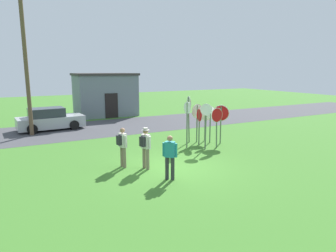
{
  "coord_description": "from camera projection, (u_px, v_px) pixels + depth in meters",
  "views": [
    {
      "loc": [
        -5.87,
        -10.38,
        4.07
      ],
      "look_at": [
        0.94,
        2.43,
        1.3
      ],
      "focal_mm": 31.7,
      "sensor_mm": 36.0,
      "label": 1
    }
  ],
  "objects": [
    {
      "name": "street_asphalt",
      "position": [
        106.0,
        127.0,
        21.22
      ],
      "size": [
        60.0,
        6.4,
        0.01
      ],
      "primitive_type": "cube",
      "color": "#424247",
      "rests_on": "ground"
    },
    {
      "name": "stop_sign_nearest",
      "position": [
        187.0,
        118.0,
        15.34
      ],
      "size": [
        0.07,
        0.62,
        2.44
      ],
      "color": "#51664C",
      "rests_on": "ground"
    },
    {
      "name": "stop_sign_low_front",
      "position": [
        217.0,
        121.0,
        15.41
      ],
      "size": [
        0.76,
        0.15,
        2.12
      ],
      "color": "#51664C",
      "rests_on": "ground"
    },
    {
      "name": "stop_sign_tallest",
      "position": [
        197.0,
        116.0,
        16.65
      ],
      "size": [
        0.79,
        0.15,
        2.17
      ],
      "color": "#51664C",
      "rests_on": "ground"
    },
    {
      "name": "stop_sign_far_back",
      "position": [
        206.0,
        119.0,
        15.16
      ],
      "size": [
        0.45,
        0.46,
        2.37
      ],
      "color": "#51664C",
      "rests_on": "ground"
    },
    {
      "name": "stop_sign_leaning_right",
      "position": [
        210.0,
        118.0,
        16.51
      ],
      "size": [
        0.66,
        0.17,
        2.08
      ],
      "color": "#51664C",
      "rests_on": "ground"
    },
    {
      "name": "stop_sign_leaning_left",
      "position": [
        199.0,
        120.0,
        16.09
      ],
      "size": [
        0.14,
        0.71,
        1.99
      ],
      "color": "#51664C",
      "rests_on": "ground"
    },
    {
      "name": "stop_sign_rear_right",
      "position": [
        205.0,
        118.0,
        17.02
      ],
      "size": [
        0.6,
        0.52,
        1.95
      ],
      "color": "#51664C",
      "rests_on": "ground"
    },
    {
      "name": "stop_sign_center_cluster",
      "position": [
        189.0,
        111.0,
        16.55
      ],
      "size": [
        0.27,
        0.8,
        2.62
      ],
      "color": "#51664C",
      "rests_on": "ground"
    },
    {
      "name": "ground_plane",
      "position": [
        175.0,
        168.0,
        12.47
      ],
      "size": [
        80.0,
        80.0,
        0.0
      ],
      "primitive_type": "plane",
      "color": "#3D7528"
    },
    {
      "name": "parked_car_on_street",
      "position": [
        50.0,
        120.0,
        20.31
      ],
      "size": [
        4.42,
        2.26,
        1.51
      ],
      "color": "#A5A8AD",
      "rests_on": "ground"
    },
    {
      "name": "person_on_left",
      "position": [
        145.0,
        145.0,
        12.17
      ],
      "size": [
        0.43,
        0.54,
        1.74
      ],
      "color": "#7A6B56",
      "rests_on": "ground"
    },
    {
      "name": "utility_pole",
      "position": [
        26.0,
        61.0,
        17.82
      ],
      "size": [
        1.8,
        0.24,
        8.84
      ],
      "color": "brown",
      "rests_on": "ground"
    },
    {
      "name": "person_in_dark_shirt",
      "position": [
        170.0,
        155.0,
        10.97
      ],
      "size": [
        0.43,
        0.42,
        1.69
      ],
      "color": "#2D2D33",
      "rests_on": "ground"
    },
    {
      "name": "stop_sign_rear_left",
      "position": [
        221.0,
        117.0,
        16.25
      ],
      "size": [
        0.69,
        0.64,
        2.17
      ],
      "color": "#51664C",
      "rests_on": "ground"
    },
    {
      "name": "building_background",
      "position": [
        105.0,
        94.0,
        26.52
      ],
      "size": [
        5.26,
        3.76,
        3.76
      ],
      "color": "slate",
      "rests_on": "ground"
    },
    {
      "name": "person_in_teal",
      "position": [
        122.0,
        145.0,
        12.39
      ],
      "size": [
        0.39,
        0.56,
        1.69
      ],
      "color": "#7A6B56",
      "rests_on": "ground"
    }
  ]
}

